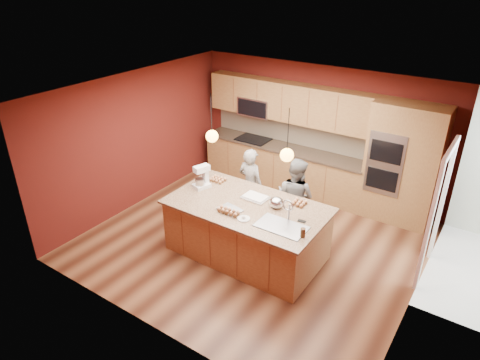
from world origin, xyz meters
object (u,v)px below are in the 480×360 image
Objects in this scene: person_left at (251,185)px; stand_mixer at (202,178)px; mixing_bowl at (276,203)px; person_right at (295,198)px; island at (247,229)px.

person_left reaches higher than stand_mixer.
person_left is at bearing 141.53° from mixing_bowl.
stand_mixer is at bearing 39.32° from person_right.
person_right is at bearing 94.19° from mixing_bowl.
mixing_bowl is (0.43, 0.19, 0.56)m from island.
stand_mixer is 1.79× the size of mixing_bowl.
island is 1.20m from stand_mixer.
person_left reaches higher than island.
stand_mixer is (-1.01, 0.09, 0.64)m from island.
island is 11.46× the size of mixing_bowl.
stand_mixer reaches higher than island.
island is 1.73× the size of person_right.
person_right is 0.84m from mixing_bowl.
mixing_bowl is (1.44, 0.10, -0.08)m from stand_mixer.
island reaches higher than mixing_bowl.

